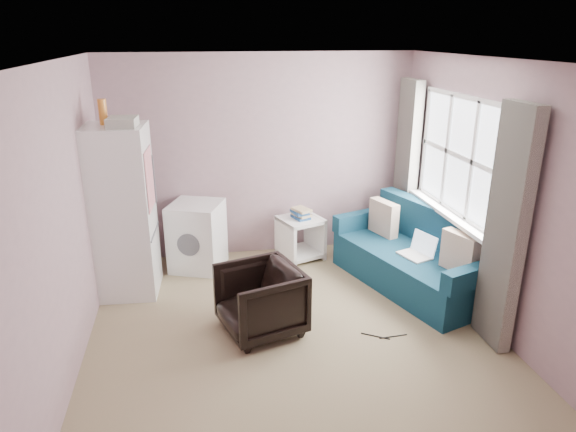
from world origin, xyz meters
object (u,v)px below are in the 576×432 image
armchair (260,297)px  side_table (300,235)px  fridge (122,211)px  washing_machine (197,235)px  sofa (417,258)px

armchair → side_table: 1.76m
armchair → fridge: size_ratio=0.35×
armchair → washing_machine: (-0.55, 1.55, 0.06)m
side_table → sofa: sofa is taller
armchair → sofa: size_ratio=0.34×
sofa → side_table: bearing=120.9°
side_table → sofa: size_ratio=0.31×
side_table → sofa: (1.13, -0.96, 0.01)m
fridge → washing_machine: (0.76, 0.47, -0.51)m
armchair → side_table: armchair is taller
armchair → sofa: (1.86, 0.64, -0.05)m
armchair → washing_machine: bearing=-176.7°
armchair → fridge: 1.80m
armchair → side_table: size_ratio=1.10×
washing_machine → sofa: size_ratio=0.39×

